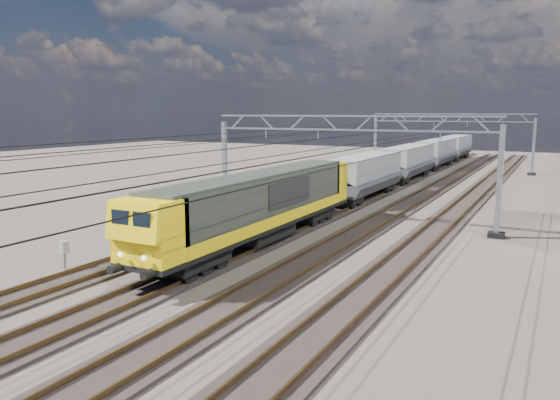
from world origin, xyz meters
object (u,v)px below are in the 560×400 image
at_px(hopper_wagon_third, 436,152).
at_px(hopper_wagon_fourth, 456,146).
at_px(catenary_gantry_far, 450,140).
at_px(hopper_wagon_lead, 365,173).
at_px(catenary_gantry_mid, 346,164).
at_px(locomotive, 260,203).
at_px(hopper_wagon_mid, 408,160).
at_px(trackside_cabinet, 64,247).

bearing_deg(hopper_wagon_third, hopper_wagon_fourth, 90.00).
bearing_deg(catenary_gantry_far, hopper_wagon_lead, -94.37).
relative_size(catenary_gantry_mid, hopper_wagon_lead, 1.53).
bearing_deg(locomotive, hopper_wagon_mid, 90.00).
height_order(hopper_wagon_lead, trackside_cabinet, hopper_wagon_lead).
distance_m(hopper_wagon_mid, hopper_wagon_third, 14.20).
bearing_deg(catenary_gantry_far, hopper_wagon_mid, -99.49).
relative_size(catenary_gantry_far, hopper_wagon_third, 1.53).
distance_m(catenary_gantry_far, hopper_wagon_fourth, 16.64).
bearing_deg(hopper_wagon_mid, hopper_wagon_third, 90.00).
height_order(catenary_gantry_mid, trackside_cabinet, catenary_gantry_mid).
distance_m(hopper_wagon_lead, hopper_wagon_fourth, 42.60).
distance_m(hopper_wagon_lead, hopper_wagon_third, 28.40).
distance_m(catenary_gantry_mid, locomotive, 8.26).
bearing_deg(trackside_cabinet, hopper_wagon_fourth, 94.37).
xyz_separation_m(hopper_wagon_mid, hopper_wagon_third, (0.00, 14.20, 0.00)).
bearing_deg(hopper_wagon_fourth, hopper_wagon_lead, -90.00).
relative_size(hopper_wagon_lead, hopper_wagon_fourth, 1.00).
relative_size(hopper_wagon_mid, trackside_cabinet, 9.72).
bearing_deg(catenary_gantry_far, trackside_cabinet, -98.50).
distance_m(catenary_gantry_far, hopper_wagon_lead, 26.29).
bearing_deg(locomotive, hopper_wagon_third, 90.00).
xyz_separation_m(catenary_gantry_far, trackside_cabinet, (-7.82, -52.33, -2.89)).
relative_size(catenary_gantry_mid, trackside_cabinet, 14.88).
distance_m(locomotive, hopper_wagon_mid, 31.90).
height_order(catenary_gantry_far, hopper_wagon_mid, catenary_gantry_far).
xyz_separation_m(catenary_gantry_far, hopper_wagon_lead, (-2.00, -26.16, -1.67)).
distance_m(catenary_gantry_mid, trackside_cabinet, 18.33).
height_order(hopper_wagon_mid, hopper_wagon_fourth, same).
xyz_separation_m(hopper_wagon_third, trackside_cabinet, (-5.82, -54.56, -1.21)).
height_order(locomotive, hopper_wagon_fourth, locomotive).
relative_size(catenary_gantry_far, hopper_wagon_mid, 1.53).
height_order(catenary_gantry_far, hopper_wagon_lead, catenary_gantry_far).
bearing_deg(trackside_cabinet, catenary_gantry_mid, 73.61).
bearing_deg(hopper_wagon_third, hopper_wagon_lead, -90.00).
bearing_deg(hopper_wagon_third, catenary_gantry_far, -48.20).
height_order(catenary_gantry_mid, hopper_wagon_fourth, catenary_gantry_mid).
bearing_deg(hopper_wagon_lead, hopper_wagon_third, 90.00).
relative_size(hopper_wagon_mid, hopper_wagon_third, 1.00).
bearing_deg(hopper_wagon_lead, hopper_wagon_fourth, 90.00).
bearing_deg(trackside_cabinet, hopper_wagon_lead, 86.66).
bearing_deg(catenary_gantry_mid, hopper_wagon_fourth, 92.18).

